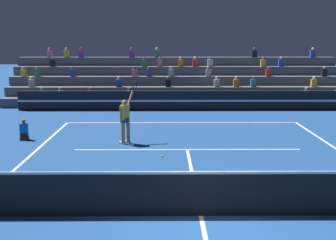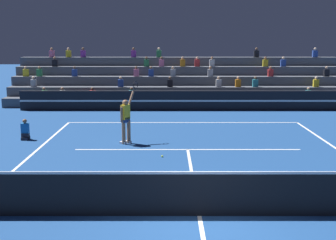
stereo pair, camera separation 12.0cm
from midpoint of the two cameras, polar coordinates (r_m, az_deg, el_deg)
ground_plane at (r=11.03m, az=3.71°, el=-11.57°), size 120.00×120.00×0.00m
court_lines at (r=11.03m, az=3.71°, el=-11.55°), size 11.10×23.90×0.01m
tennis_net at (r=10.84m, az=3.74°, el=-8.90°), size 12.00×0.10×1.10m
sponsor_banner_wall at (r=26.21m, az=1.25°, el=2.39°), size 18.00×0.26×1.10m
bleacher_stand at (r=29.93m, az=1.02°, el=4.25°), size 20.71×4.75×3.38m
ball_kid_courtside at (r=19.54m, az=-17.31°, el=-1.39°), size 0.30×0.36×0.84m
tennis_player at (r=17.98m, az=-5.42°, el=0.18°), size 0.73×1.01×2.42m
tennis_ball at (r=16.07m, az=-0.95°, el=-4.44°), size 0.07×0.07×0.07m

